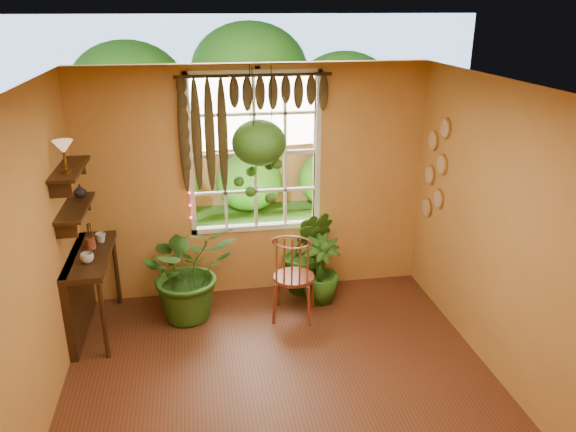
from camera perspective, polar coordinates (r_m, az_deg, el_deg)
name	(u,v)px	position (r m, az deg, el deg)	size (l,w,h in m)	color
floor	(289,408)	(5.15, 0.08, -18.93)	(4.50, 4.50, 0.00)	#582E19
ceiling	(289,94)	(4.01, 0.10, 12.28)	(4.50, 4.50, 0.00)	silver
wall_back	(256,184)	(6.50, -3.31, 3.30)	(4.00, 4.00, 0.00)	#CC8E45
wall_left	(19,289)	(4.56, -25.70, -6.66)	(4.50, 4.50, 0.00)	#CC8E45
wall_right	(523,250)	(5.12, 22.75, -3.24)	(4.50, 4.50, 0.00)	#CC8E45
window	(255,153)	(6.43, -3.41, 6.37)	(1.52, 0.10, 1.86)	white
valance_vine	(247,104)	(6.18, -4.18, 11.24)	(1.70, 0.12, 1.10)	#311D0D
string_lights	(187,154)	(6.29, -10.25, 6.22)	(0.03, 0.03, 1.54)	#FF2633
wall_plates	(435,170)	(6.53, 14.74, 4.57)	(0.04, 0.32, 1.10)	#FFF1D0
counter_ledge	(83,284)	(6.28, -20.13, -6.52)	(0.40, 1.20, 0.90)	#311D0D
shelf_lower	(75,208)	(5.95, -20.80, 0.80)	(0.25, 0.90, 0.04)	#311D0D
shelf_upper	(70,169)	(5.83, -21.30, 4.49)	(0.25, 0.90, 0.04)	#311D0D
backyard	(240,116)	(11.01, -4.88, 10.13)	(14.00, 10.00, 12.00)	#2E631C
windsor_chair	(294,289)	(6.24, 0.56, -7.39)	(0.56, 0.58, 1.21)	brown
potted_plant_left	(189,270)	(6.25, -10.04, -5.44)	(1.02, 0.89, 1.14)	#1D4712
potted_plant_mid	(307,251)	(6.69, 1.94, -3.60)	(0.59, 0.47, 1.07)	#1D4712
potted_plant_right	(321,270)	(6.56, 3.34, -5.45)	(0.45, 0.45, 0.80)	#1D4712
hanging_basket	(259,148)	(6.14, -2.96, 6.93)	(0.59, 0.59, 1.47)	black
cup_a	(87,258)	(5.88, -19.73, -4.04)	(0.13, 0.13, 0.10)	silver
cup_b	(101,238)	(6.33, -18.49, -2.09)	(0.11, 0.11, 0.10)	beige
brush_jar	(90,236)	(6.17, -19.51, -1.92)	(0.10, 0.10, 0.36)	brown
shelf_vase	(80,191)	(6.20, -20.39, 2.44)	(0.13, 0.13, 0.13)	#B2AD99
tiffany_lamp	(63,149)	(5.57, -21.85, 6.33)	(0.19, 0.19, 0.31)	brown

